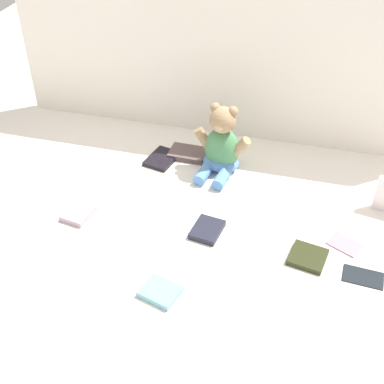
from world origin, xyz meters
TOP-DOWN VIEW (x-y plane):
  - ground_plane at (0.00, 0.00)m, footprint 3.20×3.20m
  - backdrop_drape at (0.00, 0.43)m, footprint 1.60×0.03m
  - teddy_bear at (0.04, 0.17)m, footprint 0.21×0.19m
  - book_case_0 at (-0.33, -0.18)m, footprint 0.09×0.11m
  - book_case_1 at (-0.17, 0.17)m, footprint 0.12×0.14m
  - book_case_2 at (0.48, -0.11)m, footprint 0.11×0.10m
  - book_case_3 at (-0.09, 0.23)m, footprint 0.13×0.10m
  - book_case_4 at (0.08, -0.16)m, footprint 0.10×0.12m
  - book_case_6 at (0.01, -0.42)m, footprint 0.12×0.11m
  - book_case_7 at (0.38, -0.19)m, footprint 0.12×0.12m
  - book_case_8 at (0.53, -0.22)m, footprint 0.11×0.07m

SIDE VIEW (x-z plane):
  - ground_plane at x=0.00m, z-range 0.00..0.00m
  - book_case_8 at x=0.53m, z-range 0.00..0.01m
  - book_case_2 at x=0.48m, z-range 0.00..0.01m
  - book_case_1 at x=-0.17m, z-range 0.00..0.02m
  - book_case_7 at x=0.38m, z-range 0.00..0.02m
  - book_case_6 at x=0.01m, z-range 0.00..0.02m
  - book_case_0 at x=-0.33m, z-range 0.00..0.02m
  - book_case_4 at x=0.08m, z-range 0.00..0.02m
  - book_case_3 at x=-0.09m, z-range 0.00..0.02m
  - teddy_bear at x=0.04m, z-range -0.03..0.22m
  - backdrop_drape at x=0.00m, z-range 0.00..0.67m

